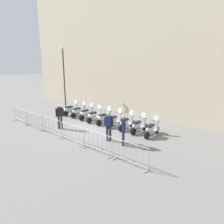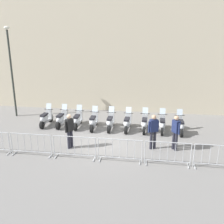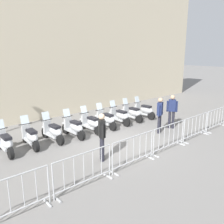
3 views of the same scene
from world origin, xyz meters
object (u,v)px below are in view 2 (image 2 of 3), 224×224
motorcycle_2 (78,120)px  motorcycle_6 (145,123)px  motorcycle_3 (93,121)px  barrier_segment_2 (74,148)px  motorcycle_8 (180,125)px  motorcycle_4 (110,122)px  barrier_segment_5 (218,157)px  barrier_segment_3 (120,151)px  officer_by_barriers (176,131)px  street_lamp (11,64)px  motorcycle_7 (162,124)px  motorcycle_5 (127,123)px  officer_near_row_end (153,130)px  barrier_segment_1 (31,145)px  motorcycle_1 (61,119)px  motorcycle_0 (46,118)px  officer_mid_plaza (70,129)px  barrier_segment_4 (168,154)px

motorcycle_2 → motorcycle_6: 3.95m
motorcycle_3 → barrier_segment_2: 3.75m
motorcycle_6 → motorcycle_8: same height
motorcycle_3 → motorcycle_4: (0.96, 0.21, 0.00)m
motorcycle_6 → barrier_segment_5: bearing=-40.6°
barrier_segment_3 → barrier_segment_5: size_ratio=1.00×
officer_by_barriers → barrier_segment_3: bearing=-136.8°
street_lamp → motorcycle_4: bearing=-2.9°
barrier_segment_5 → motorcycle_3: bearing=158.7°
motorcycle_7 → motorcycle_6: bearing=-169.4°
motorcycle_5 → motorcycle_6: size_ratio=1.00×
officer_near_row_end → motorcycle_5: bearing=133.2°
barrier_segment_1 → motorcycle_1: bearing=99.0°
motorcycle_2 → motorcycle_8: size_ratio=1.00×
motorcycle_1 → motorcycle_0: bearing=-168.3°
motorcycle_2 → motorcycle_6: size_ratio=0.99×
motorcycle_1 → motorcycle_5: same height
motorcycle_0 → motorcycle_5: same height
motorcycle_7 → motorcycle_0: bearing=-169.7°
officer_by_barriers → barrier_segment_2: bearing=-150.2°
barrier_segment_1 → barrier_segment_5: (8.03, 1.47, 0.00)m
barrier_segment_3 → officer_near_row_end: officer_near_row_end is taller
barrier_segment_2 → officer_by_barriers: (4.15, 2.38, 0.46)m
officer_mid_plaza → motorcycle_0: bearing=140.8°
motorcycle_3 → barrier_segment_4: 5.52m
motorcycle_3 → barrier_segment_2: size_ratio=0.89×
motorcycle_4 → barrier_segment_1: motorcycle_4 is taller
barrier_segment_5 → street_lamp: bearing=165.9°
motorcycle_5 → motorcycle_8: same height
motorcycle_3 → barrier_segment_3: motorcycle_3 is taller
barrier_segment_1 → barrier_segment_2: (2.01, 0.37, 0.00)m
barrier_segment_2 → street_lamp: 8.33m
barrier_segment_3 → motorcycle_4: bearing=115.5°
motorcycle_2 → motorcycle_3: (0.99, 0.07, 0.00)m
motorcycle_7 → barrier_segment_3: size_ratio=0.89×
motorcycle_0 → motorcycle_1: (0.97, 0.20, 0.00)m
motorcycle_4 → motorcycle_6: size_ratio=1.00×
motorcycle_0 → officer_by_barriers: officer_by_barriers is taller
motorcycle_6 → motorcycle_7: size_ratio=1.00×
motorcycle_3 → street_lamp: 6.63m
motorcycle_2 → officer_near_row_end: bearing=-17.3°
officer_by_barriers → officer_near_row_end: bearing=-167.5°
barrier_segment_1 → barrier_segment_2: bearing=10.4°
barrier_segment_3 → officer_near_row_end: 2.15m
motorcycle_2 → street_lamp: (-4.88, 0.63, 3.04)m
motorcycle_6 → barrier_segment_4: size_ratio=0.89×
motorcycle_8 → barrier_segment_1: size_ratio=0.89×
motorcycle_8 → barrier_segment_1: motorcycle_8 is taller
street_lamp → officer_near_row_end: 10.18m
barrier_segment_2 → officer_mid_plaza: (-0.71, 0.93, 0.46)m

